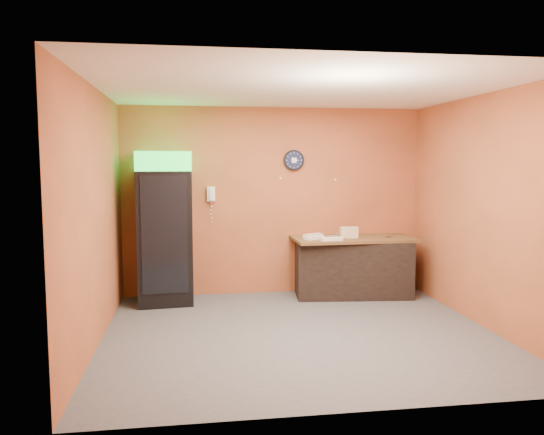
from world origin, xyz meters
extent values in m
plane|color=#47474C|center=(0.00, 0.00, 0.00)|extent=(4.50, 4.50, 0.00)
cube|color=#BB5C34|center=(0.00, 2.00, 1.40)|extent=(4.50, 0.02, 2.80)
cube|color=#BB5C34|center=(-2.25, 0.00, 1.40)|extent=(0.02, 4.00, 2.80)
cube|color=#BB5C34|center=(2.25, 0.00, 1.40)|extent=(0.02, 4.00, 2.80)
cube|color=white|center=(0.00, 0.00, 2.80)|extent=(4.50, 4.00, 0.02)
cube|color=black|center=(-1.62, 1.65, 0.93)|extent=(0.81, 0.81, 1.86)
cube|color=#1BEA3C|center=(-1.62, 1.65, 2.00)|extent=(0.81, 0.81, 0.27)
cube|color=black|center=(-1.66, 1.27, 1.01)|extent=(0.62, 0.07, 1.60)
cube|color=black|center=(1.13, 1.63, 0.42)|extent=(1.74, 0.91, 0.84)
cylinder|color=black|center=(0.30, 1.98, 2.02)|extent=(0.31, 0.05, 0.31)
cylinder|color=#0F1433|center=(0.30, 1.95, 2.02)|extent=(0.26, 0.01, 0.26)
cube|color=white|center=(0.30, 1.94, 2.02)|extent=(0.07, 0.00, 0.07)
cube|color=white|center=(-0.95, 1.96, 1.52)|extent=(0.12, 0.07, 0.21)
cube|color=white|center=(-0.95, 1.91, 1.52)|extent=(0.05, 0.04, 0.17)
cube|color=brown|center=(1.13, 1.63, 0.86)|extent=(1.80, 0.88, 0.04)
cube|color=beige|center=(1.05, 1.56, 0.90)|extent=(0.26, 0.10, 0.05)
cube|color=beige|center=(1.05, 1.56, 0.96)|extent=(0.26, 0.10, 0.05)
cube|color=beige|center=(1.05, 1.56, 1.01)|extent=(0.26, 0.10, 0.05)
cube|color=silver|center=(0.52, 1.52, 0.90)|extent=(0.33, 0.24, 0.04)
cube|color=silver|center=(0.73, 1.36, 0.90)|extent=(0.32, 0.16, 0.04)
cube|color=silver|center=(0.55, 1.77, 0.90)|extent=(0.33, 0.26, 0.04)
cylinder|color=silver|center=(0.93, 1.71, 0.91)|extent=(0.07, 0.07, 0.07)
camera|label=1|loc=(-1.20, -5.89, 1.98)|focal=35.00mm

